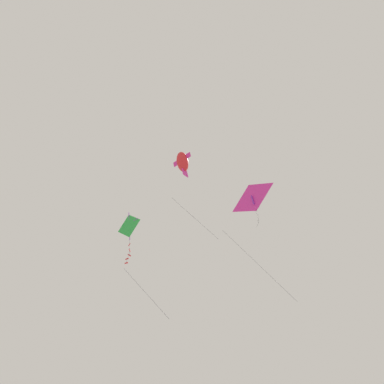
# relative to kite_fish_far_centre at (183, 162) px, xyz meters

# --- Properties ---
(kite_fish_far_centre) EXTENTS (2.79, 3.20, 7.26)m
(kite_fish_far_centre) POSITION_rel_kite_fish_far_centre_xyz_m (0.00, 0.00, 0.00)
(kite_fish_far_centre) COLOR red
(kite_delta_near_right) EXTENTS (3.35, 3.83, 7.32)m
(kite_delta_near_right) POSITION_rel_kite_fish_far_centre_xyz_m (2.03, -4.02, -4.01)
(kite_delta_near_right) COLOR #DB2D93
(kite_diamond_low_drifter) EXTENTS (2.03, 3.02, 6.13)m
(kite_diamond_low_drifter) POSITION_rel_kite_fish_far_centre_xyz_m (-4.14, 0.66, -10.19)
(kite_diamond_low_drifter) COLOR green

